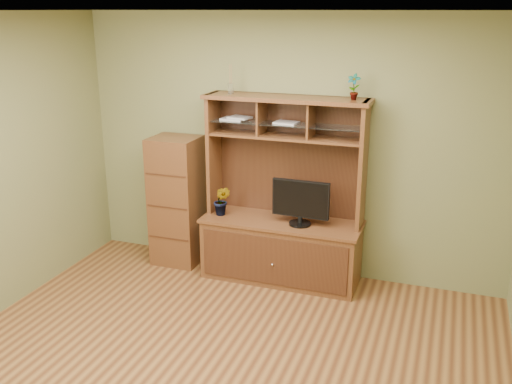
% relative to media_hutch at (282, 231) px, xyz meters
% --- Properties ---
extents(room, '(4.54, 4.04, 2.74)m').
position_rel_media_hutch_xyz_m(room, '(-0.02, -1.73, 0.83)').
color(room, '#512C17').
rests_on(room, ground).
extents(media_hutch, '(1.66, 0.61, 1.90)m').
position_rel_media_hutch_xyz_m(media_hutch, '(0.00, 0.00, 0.00)').
color(media_hutch, '#4C2915').
rests_on(media_hutch, room).
extents(monitor, '(0.58, 0.22, 0.46)m').
position_rel_media_hutch_xyz_m(monitor, '(0.21, -0.08, 0.37)').
color(monitor, black).
rests_on(monitor, media_hutch).
extents(orchid_plant, '(0.18, 0.15, 0.32)m').
position_rel_media_hutch_xyz_m(orchid_plant, '(-0.63, -0.08, 0.29)').
color(orchid_plant, '#2F5D20').
rests_on(orchid_plant, media_hutch).
extents(top_plant, '(0.14, 0.11, 0.24)m').
position_rel_media_hutch_xyz_m(top_plant, '(0.65, 0.08, 1.50)').
color(top_plant, '#2C6C25').
rests_on(top_plant, media_hutch).
extents(reed_diffuser, '(0.06, 0.06, 0.29)m').
position_rel_media_hutch_xyz_m(reed_diffuser, '(-0.58, 0.08, 1.49)').
color(reed_diffuser, silver).
rests_on(reed_diffuser, media_hutch).
extents(magazines, '(0.81, 0.21, 0.04)m').
position_rel_media_hutch_xyz_m(magazines, '(-0.35, 0.08, 1.13)').
color(magazines, silver).
rests_on(magazines, media_hutch).
extents(side_cabinet, '(0.51, 0.46, 1.41)m').
position_rel_media_hutch_xyz_m(side_cabinet, '(-1.21, 0.02, 0.19)').
color(side_cabinet, '#4C2915').
rests_on(side_cabinet, room).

